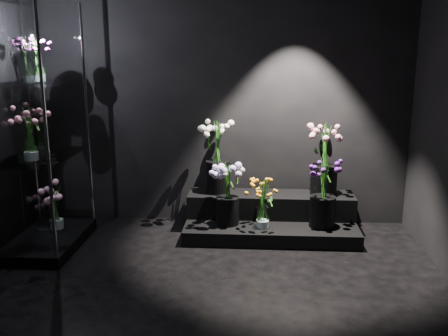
{
  "coord_description": "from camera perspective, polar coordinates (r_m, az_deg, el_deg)",
  "views": [
    {
      "loc": [
        0.37,
        -3.34,
        1.92
      ],
      "look_at": [
        0.07,
        1.2,
        0.8
      ],
      "focal_mm": 40.0,
      "sensor_mm": 36.0,
      "label": 1
    }
  ],
  "objects": [
    {
      "name": "floor",
      "position": [
        3.87,
        -2.28,
        -15.89
      ],
      "size": [
        4.0,
        4.0,
        0.0
      ],
      "primitive_type": "plane",
      "color": "black",
      "rests_on": "ground"
    },
    {
      "name": "bouquet_case_magenta",
      "position": [
        5.03,
        -20.5,
        11.54
      ],
      "size": [
        0.26,
        0.26,
        0.39
      ],
      "rotation": [
        0.0,
        0.0,
        0.21
      ],
      "color": "white",
      "rests_on": "display_case"
    },
    {
      "name": "bouquet_case_base_pink",
      "position": [
        5.32,
        -18.74,
        -4.21
      ],
      "size": [
        0.33,
        0.33,
        0.43
      ],
      "rotation": [
        0.0,
        0.0,
        -0.11
      ],
      "color": "white",
      "rests_on": "display_case"
    },
    {
      "name": "bouquet_lilac",
      "position": [
        5.01,
        0.41,
        -2.37
      ],
      "size": [
        0.45,
        0.45,
        0.65
      ],
      "rotation": [
        0.0,
        0.0,
        -0.3
      ],
      "color": "black",
      "rests_on": "display_riser"
    },
    {
      "name": "bouquet_case_pink",
      "position": [
        4.82,
        -21.36,
        3.72
      ],
      "size": [
        0.32,
        0.32,
        0.47
      ],
      "rotation": [
        0.0,
        0.0,
        -0.08
      ],
      "color": "white",
      "rests_on": "display_case"
    },
    {
      "name": "display_riser",
      "position": [
        5.3,
        5.34,
        -5.62
      ],
      "size": [
        1.75,
        0.78,
        0.39
      ],
      "color": "black",
      "rests_on": "floor"
    },
    {
      "name": "bouquet_purple",
      "position": [
        5.05,
        11.26,
        -2.8
      ],
      "size": [
        0.35,
        0.35,
        0.66
      ],
      "rotation": [
        0.0,
        0.0,
        0.14
      ],
      "color": "black",
      "rests_on": "display_riser"
    },
    {
      "name": "wall_back",
      "position": [
        5.38,
        -0.2,
        8.29
      ],
      "size": [
        4.0,
        0.0,
        4.0
      ],
      "primitive_type": "plane",
      "rotation": [
        1.57,
        0.0,
        0.0
      ],
      "color": "black",
      "rests_on": "floor"
    },
    {
      "name": "bouquet_cream_roses",
      "position": [
        5.24,
        -0.71,
        1.8
      ],
      "size": [
        0.48,
        0.48,
        0.77
      ],
      "rotation": [
        0.0,
        0.0,
        0.43
      ],
      "color": "black",
      "rests_on": "display_riser"
    },
    {
      "name": "wall_front",
      "position": [
        1.48,
        -10.86,
        -6.79
      ],
      "size": [
        4.0,
        0.0,
        4.0
      ],
      "primitive_type": "plane",
      "rotation": [
        -1.57,
        0.0,
        0.0
      ],
      "color": "black",
      "rests_on": "floor"
    },
    {
      "name": "bouquet_pink_roses",
      "position": [
        5.3,
        11.47,
        1.42
      ],
      "size": [
        0.41,
        0.41,
        0.75
      ],
      "rotation": [
        0.0,
        0.0,
        -0.1
      ],
      "color": "black",
      "rests_on": "display_riser"
    },
    {
      "name": "display_case",
      "position": [
        4.97,
        -20.49,
        4.19
      ],
      "size": [
        0.63,
        1.06,
        2.32
      ],
      "color": "black",
      "rests_on": "floor"
    },
    {
      "name": "bouquet_orange_bells",
      "position": [
        4.96,
        4.49,
        -4.07
      ],
      "size": [
        0.32,
        0.32,
        0.49
      ],
      "rotation": [
        0.0,
        0.0,
        0.2
      ],
      "color": "white",
      "rests_on": "display_riser"
    }
  ]
}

